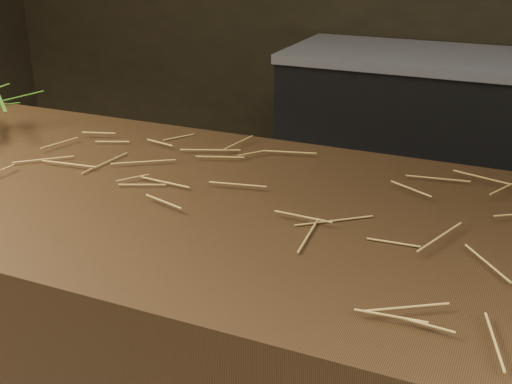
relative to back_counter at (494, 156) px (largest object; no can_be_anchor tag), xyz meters
The scene contains 2 objects.
back_counter is the anchor object (origin of this frame).
straw_bedding 1.97m from the back_counter, 99.07° to the right, with size 1.40×0.60×0.02m, color olive, non-canonical shape.
Camera 1 is at (0.42, -0.61, 1.34)m, focal length 45.00 mm.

